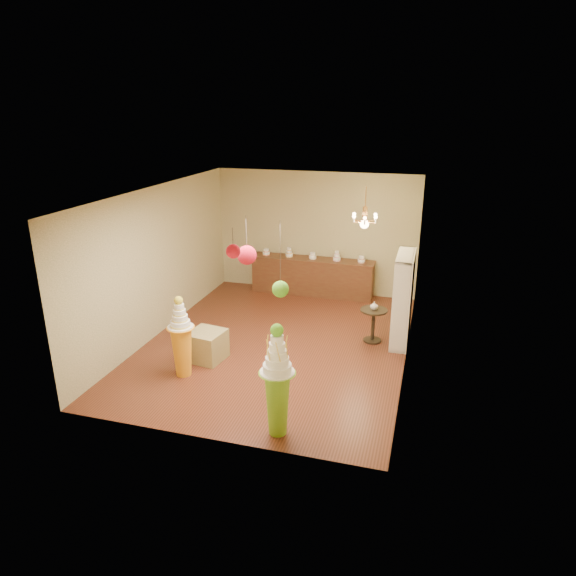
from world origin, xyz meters
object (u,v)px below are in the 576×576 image
(sideboard, at_px, (312,276))
(round_table, at_px, (373,321))
(pedestal_orange, at_px, (182,344))
(pedestal_green, at_px, (277,389))

(sideboard, bearing_deg, round_table, -52.48)
(pedestal_orange, distance_m, round_table, 3.78)
(pedestal_green, relative_size, round_table, 2.49)
(pedestal_green, height_order, round_table, pedestal_green)
(pedestal_orange, bearing_deg, round_table, 37.14)
(pedestal_green, xyz_separation_m, round_table, (0.92, 3.46, -0.27))
(pedestal_green, bearing_deg, round_table, 75.08)
(pedestal_green, bearing_deg, sideboard, 98.67)
(sideboard, bearing_deg, pedestal_orange, -104.55)
(pedestal_green, height_order, sideboard, pedestal_green)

